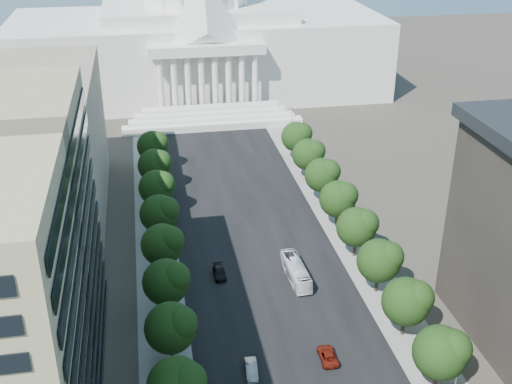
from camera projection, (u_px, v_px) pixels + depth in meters
road_asphalt at (246, 219)px, 135.26m from camera, size 30.00×260.00×0.01m
sidewalk_left at (155, 227)px, 132.19m from camera, size 8.00×260.00×0.02m
sidewalk_right at (332, 212)px, 138.32m from camera, size 8.00×260.00×0.02m
capitol at (198, 31)px, 210.61m from camera, size 120.00×56.00×73.00m
office_block_left_far at (4, 151)px, 129.85m from camera, size 38.00×52.00×30.00m
tree_l_d at (173, 327)px, 92.22m from camera, size 7.79×7.60×9.97m
tree_l_e at (168, 281)px, 102.85m from camera, size 7.79×7.60×9.97m
tree_l_f at (164, 244)px, 113.48m from camera, size 7.79×7.60×9.97m
tree_l_g at (161, 213)px, 124.11m from camera, size 7.79×7.60×9.97m
tree_l_h at (158, 187)px, 134.75m from camera, size 7.79×7.60×9.97m
tree_l_i at (156, 164)px, 145.38m from camera, size 7.79×7.60×9.97m
tree_l_j at (154, 145)px, 156.01m from camera, size 7.79×7.60×9.97m
tree_r_c at (443, 351)px, 87.40m from camera, size 7.79×7.60×9.97m
tree_r_d at (409, 301)px, 98.03m from camera, size 7.79×7.60×9.97m
tree_r_e at (381, 260)px, 108.66m from camera, size 7.79×7.60×9.97m
tree_r_f at (359, 226)px, 119.29m from camera, size 7.79×7.60×9.97m
tree_r_g at (340, 198)px, 129.92m from camera, size 7.79×7.60×9.97m
tree_r_h at (323, 174)px, 140.55m from camera, size 7.79×7.60×9.97m
tree_r_i at (310, 154)px, 151.18m from camera, size 7.79×7.60×9.97m
tree_r_j at (298, 136)px, 161.81m from camera, size 7.79×7.60×9.97m
streetlight_b at (456, 357)px, 87.21m from camera, size 2.61×0.44×9.00m
streetlight_c at (389, 261)px, 109.36m from camera, size 2.61×0.44×9.00m
streetlight_d at (345, 198)px, 131.50m from camera, size 2.61×0.44×9.00m
streetlight_e at (314, 152)px, 153.65m from camera, size 2.61×0.44×9.00m
streetlight_f at (290, 118)px, 175.80m from camera, size 2.61×0.44×9.00m
car_silver at (251, 369)px, 92.43m from camera, size 2.04×4.91×1.58m
car_red at (328, 356)px, 95.23m from camera, size 2.58×5.34×1.46m
car_dark_b at (219, 273)px, 115.39m from camera, size 2.16×5.12×1.47m
city_bus at (296, 271)px, 114.26m from camera, size 3.25×11.89×3.28m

